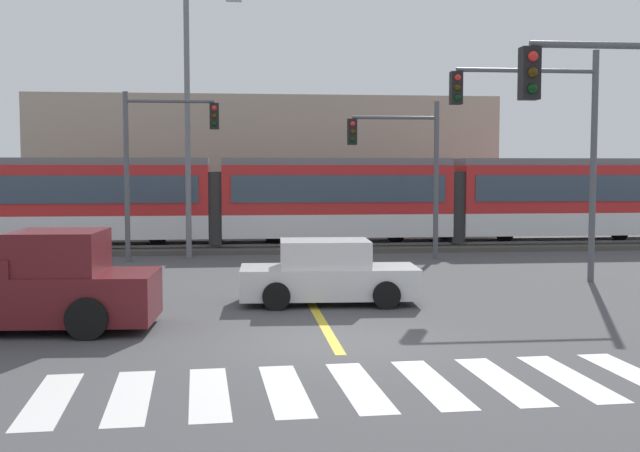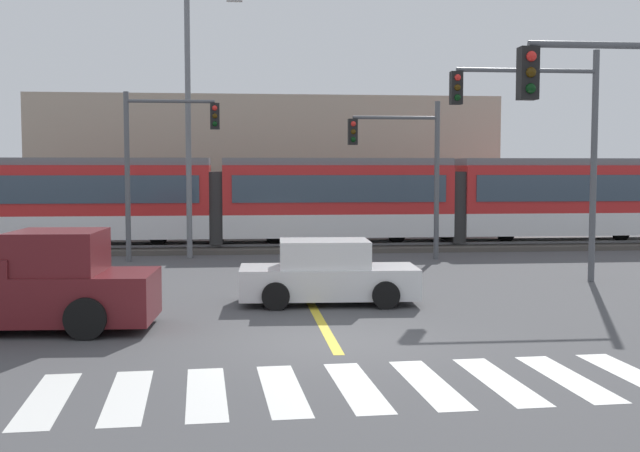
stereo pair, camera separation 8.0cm
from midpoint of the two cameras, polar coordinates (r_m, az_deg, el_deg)
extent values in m
plane|color=#474749|center=(14.96, 1.04, -8.30)|extent=(200.00, 200.00, 0.00)
cube|color=#4C4742|center=(31.98, -2.74, -1.48)|extent=(120.00, 4.00, 0.18)
cube|color=#939399|center=(31.25, -2.67, -1.36)|extent=(120.00, 0.08, 0.10)
cube|color=#939399|center=(32.68, -2.81, -1.11)|extent=(120.00, 0.08, 0.10)
cube|color=silver|center=(32.33, -15.73, 0.01)|extent=(9.00, 2.60, 0.90)
cube|color=red|center=(32.26, -15.78, 2.49)|extent=(9.00, 2.60, 1.90)
cube|color=#384756|center=(30.96, -16.19, 2.51)|extent=(8.28, 0.04, 1.04)
cube|color=slate|center=(32.25, -15.82, 4.43)|extent=(9.00, 2.39, 0.28)
cylinder|color=black|center=(32.03, -11.35, -0.76)|extent=(0.70, 0.20, 0.70)
cylinder|color=black|center=(32.87, -19.97, -0.80)|extent=(0.70, 0.20, 0.70)
cube|color=silver|center=(32.11, 1.22, 0.14)|extent=(9.00, 2.60, 0.90)
cube|color=red|center=(32.04, 1.23, 2.64)|extent=(9.00, 2.60, 1.90)
cube|color=#384756|center=(30.73, 1.53, 2.66)|extent=(8.28, 0.04, 1.04)
cube|color=slate|center=(32.03, 1.23, 4.59)|extent=(9.00, 2.39, 0.28)
cylinder|color=black|center=(32.54, 5.55, -0.62)|extent=(0.70, 0.20, 0.70)
cylinder|color=black|center=(31.93, -3.19, -0.70)|extent=(0.70, 0.20, 0.70)
cube|color=silver|center=(34.60, 17.03, 0.25)|extent=(9.00, 2.60, 0.90)
cube|color=red|center=(34.54, 17.08, 2.56)|extent=(9.00, 2.60, 1.90)
cube|color=#384756|center=(33.33, 17.97, 2.58)|extent=(8.28, 0.04, 1.04)
cube|color=slate|center=(34.53, 17.12, 4.37)|extent=(9.00, 2.39, 0.28)
cylinder|color=black|center=(35.67, 20.68, -0.45)|extent=(0.70, 0.20, 0.70)
cylinder|color=black|center=(33.75, 13.14, -0.54)|extent=(0.70, 0.20, 0.70)
cube|color=#2D2D2D|center=(31.82, -7.29, 1.33)|extent=(0.50, 2.34, 2.80)
cube|color=#2D2D2D|center=(33.00, 9.44, 1.41)|extent=(0.50, 2.34, 2.80)
cube|color=silver|center=(12.03, -18.65, -11.60)|extent=(0.69, 2.82, 0.01)
cube|color=silver|center=(11.89, -13.32, -11.68)|extent=(0.69, 2.82, 0.01)
cube|color=silver|center=(11.85, -7.90, -11.66)|extent=(0.69, 2.82, 0.01)
cube|color=silver|center=(11.91, -2.49, -11.55)|extent=(0.69, 2.82, 0.01)
cube|color=silver|center=(12.07, 2.82, -11.33)|extent=(0.69, 2.82, 0.01)
cube|color=silver|center=(12.33, 7.93, -11.04)|extent=(0.69, 2.82, 0.01)
cube|color=silver|center=(12.68, 12.79, -10.67)|extent=(0.69, 2.82, 0.01)
cube|color=silver|center=(13.11, 17.34, -10.27)|extent=(0.69, 2.82, 0.01)
cube|color=silver|center=(13.61, 21.57, -9.83)|extent=(0.69, 2.82, 0.01)
cube|color=gold|center=(21.95, -1.24, -4.29)|extent=(0.20, 16.28, 0.01)
cube|color=silver|center=(19.14, 0.72, -3.98)|extent=(4.27, 1.89, 0.72)
cube|color=silver|center=(19.05, 0.42, -1.96)|extent=(2.17, 1.61, 0.64)
cube|color=#384756|center=(19.14, 3.41, -1.94)|extent=(0.17, 1.43, 0.52)
cube|color=#384756|center=(19.82, 0.28, -1.72)|extent=(1.78, 0.12, 0.48)
cylinder|color=black|center=(20.13, 4.14, -4.16)|extent=(0.65, 0.25, 0.64)
cylinder|color=black|center=(18.46, 4.83, -4.92)|extent=(0.65, 0.25, 0.64)
cylinder|color=black|center=(19.96, -3.07, -4.23)|extent=(0.65, 0.25, 0.64)
cylinder|color=black|center=(18.28, -3.05, -5.00)|extent=(0.65, 0.25, 0.64)
cube|color=maroon|center=(17.09, -20.56, -4.74)|extent=(5.50, 2.26, 0.96)
cube|color=maroon|center=(16.75, -18.00, -1.75)|extent=(1.80, 1.93, 0.84)
cube|color=#384756|center=(16.56, -15.50, -1.69)|extent=(0.19, 1.70, 0.66)
cylinder|color=black|center=(17.67, -14.70, -5.19)|extent=(0.81, 0.32, 0.80)
cylinder|color=black|center=(15.78, -16.18, -6.33)|extent=(0.81, 0.32, 0.80)
cylinder|color=#515459|center=(15.21, 21.07, 11.89)|extent=(3.50, 0.12, 0.12)
cube|color=black|center=(14.45, 14.72, 10.45)|extent=(0.32, 0.28, 0.90)
sphere|color=red|center=(14.35, 14.96, 11.58)|extent=(0.18, 0.18, 0.18)
sphere|color=#3A2706|center=(14.31, 14.94, 10.51)|extent=(0.18, 0.18, 0.18)
sphere|color=black|center=(14.29, 14.92, 9.44)|extent=(0.18, 0.18, 0.18)
cylinder|color=#515459|center=(28.29, -13.46, 3.40)|extent=(0.18, 0.18, 5.82)
cylinder|color=#515459|center=(28.22, -10.49, 8.72)|extent=(3.00, 0.12, 0.12)
cube|color=black|center=(28.11, -7.40, 7.75)|extent=(0.32, 0.28, 0.90)
sphere|color=red|center=(27.98, -7.42, 8.32)|extent=(0.18, 0.18, 0.18)
sphere|color=#3A2706|center=(27.96, -7.41, 7.77)|extent=(0.18, 0.18, 0.18)
sphere|color=black|center=(27.94, -7.40, 7.22)|extent=(0.18, 0.18, 0.18)
cylinder|color=#515459|center=(23.93, 18.98, 4.00)|extent=(0.18, 0.18, 6.51)
cylinder|color=#515459|center=(23.31, 14.59, 10.65)|extent=(4.00, 0.12, 0.12)
cube|color=black|center=(22.65, 9.76, 9.65)|extent=(0.32, 0.28, 0.90)
sphere|color=red|center=(22.53, 9.87, 10.37)|extent=(0.18, 0.18, 0.18)
sphere|color=#3A2706|center=(22.50, 9.86, 9.68)|extent=(0.18, 0.18, 0.18)
sphere|color=black|center=(22.48, 9.86, 9.00)|extent=(0.18, 0.18, 0.18)
cylinder|color=#515459|center=(28.58, 8.38, 3.21)|extent=(0.18, 0.18, 5.56)
cylinder|color=#515459|center=(28.29, 5.46, 7.68)|extent=(3.00, 0.12, 0.12)
cube|color=black|center=(28.01, 2.42, 6.70)|extent=(0.32, 0.28, 0.90)
sphere|color=red|center=(27.87, 2.47, 7.27)|extent=(0.18, 0.18, 0.18)
sphere|color=#3A2706|center=(27.86, 2.47, 6.72)|extent=(0.18, 0.18, 0.18)
sphere|color=black|center=(27.85, 2.47, 6.16)|extent=(0.18, 0.18, 0.18)
cylinder|color=slate|center=(29.08, -9.28, 7.11)|extent=(0.20, 0.20, 9.51)
cube|color=tan|center=(40.21, -3.78, 4.26)|extent=(22.07, 6.00, 6.62)
camera|label=1|loc=(0.04, -89.90, 0.01)|focal=45.00mm
camera|label=2|loc=(0.04, 90.10, -0.01)|focal=45.00mm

